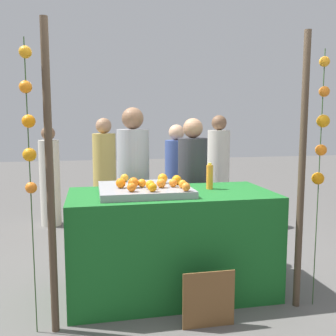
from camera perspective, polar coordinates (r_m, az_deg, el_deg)
name	(u,v)px	position (r m, az deg, el deg)	size (l,w,h in m)	color
ground_plane	(171,291)	(3.68, 0.49, -17.98)	(24.00, 24.00, 0.00)	#565451
stall_counter	(171,242)	(3.51, 0.50, -11.11)	(1.81, 0.87, 0.93)	#196023
orange_tray	(144,189)	(3.37, -3.56, -3.23)	(0.79, 0.72, 0.06)	gray
orange_0	(177,180)	(3.43, 1.32, -1.80)	(0.09, 0.09, 0.09)	orange
orange_1	(132,187)	(3.10, -5.49, -2.90)	(0.07, 0.07, 0.07)	orange
orange_2	(150,185)	(3.19, -2.68, -2.54)	(0.08, 0.08, 0.08)	orange
orange_3	(183,184)	(3.25, 2.21, -2.42)	(0.07, 0.07, 0.07)	orange
orange_4	(186,187)	(3.12, 2.72, -2.84)	(0.07, 0.07, 0.07)	orange
orange_5	(125,178)	(3.61, -6.53, -1.48)	(0.08, 0.08, 0.08)	orange
orange_6	(121,183)	(3.28, -7.11, -2.27)	(0.09, 0.09, 0.09)	orange
orange_7	(133,183)	(3.28, -5.21, -2.20)	(0.09, 0.09, 0.09)	orange
orange_8	(174,183)	(3.31, 0.83, -2.24)	(0.07, 0.07, 0.07)	orange
orange_9	(152,187)	(3.09, -2.36, -2.91)	(0.08, 0.08, 0.08)	orange
orange_10	(161,183)	(3.27, -1.02, -2.30)	(0.08, 0.08, 0.08)	orange
orange_11	(163,178)	(3.50, -0.81, -1.57)	(0.09, 0.09, 0.09)	orange
orange_12	(142,183)	(3.31, -3.94, -2.27)	(0.07, 0.07, 0.07)	orange
juice_bottle	(210,177)	(3.56, 6.27, -1.30)	(0.06, 0.06, 0.24)	orange
chalkboard_sign	(208,300)	(3.06, 6.08, -19.08)	(0.41, 0.03, 0.45)	brown
vendor_left	(134,193)	(4.10, -5.20, -3.74)	(0.34, 0.34, 1.70)	#99999E
vendor_right	(192,196)	(4.20, 3.68, -4.17)	(0.32, 0.32, 1.59)	#333338
crowd_person_0	(176,186)	(5.01, 1.27, -2.73)	(0.30, 0.30, 1.51)	#384C8C
crowd_person_1	(105,179)	(5.40, -9.47, -1.68)	(0.32, 0.32, 1.60)	tan
crowd_person_2	(50,180)	(5.91, -17.30, -1.70)	(0.30, 0.30, 1.48)	beige
crowd_person_3	(218,174)	(5.72, 7.55, -0.95)	(0.33, 0.33, 1.64)	beige
canopy_post_left	(50,181)	(2.83, -17.28, -1.92)	(0.06, 0.06, 2.27)	#473828
canopy_post_right	(302,174)	(3.28, 19.42, -0.81)	(0.06, 0.06, 2.27)	#473828
garland_strand_left	(28,124)	(2.83, -20.24, 6.24)	(0.10, 0.11, 2.13)	#2D4C23
garland_strand_right	(322,130)	(3.32, 22.06, 5.24)	(0.12, 0.11, 2.13)	#2D4C23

